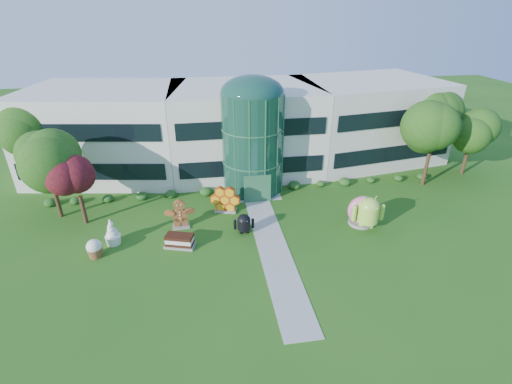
{
  "coord_description": "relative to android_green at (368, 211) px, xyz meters",
  "views": [
    {
      "loc": [
        -5.07,
        -22.29,
        17.28
      ],
      "look_at": [
        -0.6,
        6.0,
        2.6
      ],
      "focal_mm": 26.0,
      "sensor_mm": 36.0,
      "label": 1
    }
  ],
  "objects": [
    {
      "name": "android_black",
      "position": [
        -10.49,
        0.79,
        -0.64
      ],
      "size": [
        1.83,
        1.25,
        2.04
      ],
      "primitive_type": null,
      "rotation": [
        0.0,
        0.0,
        -0.02
      ],
      "color": "black",
      "rests_on": "ground"
    },
    {
      "name": "froyo",
      "position": [
        -21.01,
        0.89,
        -0.52
      ],
      "size": [
        1.5,
        1.5,
        2.28
      ],
      "primitive_type": null,
      "rotation": [
        0.0,
        0.0,
        0.14
      ],
      "color": "white",
      "rests_on": "ground"
    },
    {
      "name": "building",
      "position": [
        -8.5,
        15.08,
        2.99
      ],
      "size": [
        46.0,
        15.0,
        9.3
      ],
      "primitive_type": null,
      "color": "beige",
      "rests_on": "ground"
    },
    {
      "name": "ground",
      "position": [
        -8.5,
        -2.92,
        -1.66
      ],
      "size": [
        140.0,
        140.0,
        0.0
      ],
      "primitive_type": "plane",
      "color": "#215114",
      "rests_on": "ground"
    },
    {
      "name": "ice_cream_sandwich",
      "position": [
        -15.75,
        -0.31,
        -1.14
      ],
      "size": [
        2.59,
        1.81,
        1.05
      ],
      "primitive_type": null,
      "rotation": [
        0.0,
        0.0,
        -0.3
      ],
      "color": "black",
      "rests_on": "ground"
    },
    {
      "name": "cupcake",
      "position": [
        -22.06,
        -0.64,
        -0.93
      ],
      "size": [
        1.28,
        1.28,
        1.48
      ],
      "primitive_type": null,
      "rotation": [
        0.0,
        0.0,
        0.04
      ],
      "color": "white",
      "rests_on": "ground"
    },
    {
      "name": "walkway",
      "position": [
        -8.5,
        -0.92,
        -1.64
      ],
      "size": [
        2.4,
        20.0,
        0.04
      ],
      "primitive_type": "cube",
      "color": "#9E9E93",
      "rests_on": "ground"
    },
    {
      "name": "gingerbread",
      "position": [
        -15.73,
        2.6,
        -0.35
      ],
      "size": [
        2.91,
        1.26,
        2.64
      ],
      "primitive_type": null,
      "rotation": [
        0.0,
        0.0,
        0.06
      ],
      "color": "brown",
      "rests_on": "ground"
    },
    {
      "name": "atrium",
      "position": [
        -8.5,
        9.08,
        3.24
      ],
      "size": [
        6.0,
        6.0,
        9.8
      ],
      "primitive_type": "cylinder",
      "color": "#194738",
      "rests_on": "ground"
    },
    {
      "name": "android_green",
      "position": [
        0.0,
        0.0,
        0.0
      ],
      "size": [
        3.04,
        2.11,
        3.33
      ],
      "primitive_type": null,
      "rotation": [
        0.0,
        0.0,
        -0.05
      ],
      "color": "#A4DC46",
      "rests_on": "ground"
    },
    {
      "name": "tree_red",
      "position": [
        -24.0,
        4.58,
        1.34
      ],
      "size": [
        4.0,
        4.0,
        6.0
      ],
      "primitive_type": null,
      "color": "#3F0C14",
      "rests_on": "ground"
    },
    {
      "name": "donut",
      "position": [
        -0.22,
        0.68,
        -0.29
      ],
      "size": [
        2.81,
        1.66,
        2.76
      ],
      "primitive_type": null,
      "rotation": [
        0.0,
        0.0,
        -0.15
      ],
      "color": "#DE5496",
      "rests_on": "ground"
    },
    {
      "name": "honeycomb",
      "position": [
        -11.71,
        4.68,
        -0.53
      ],
      "size": [
        3.06,
        1.73,
        2.28
      ],
      "primitive_type": null,
      "rotation": [
        0.0,
        0.0,
        -0.25
      ],
      "color": "#FFA519",
      "rests_on": "ground"
    },
    {
      "name": "trees_backdrop",
      "position": [
        -8.5,
        10.08,
        2.54
      ],
      "size": [
        52.0,
        8.0,
        8.4
      ],
      "primitive_type": null,
      "color": "#224D13",
      "rests_on": "ground"
    }
  ]
}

